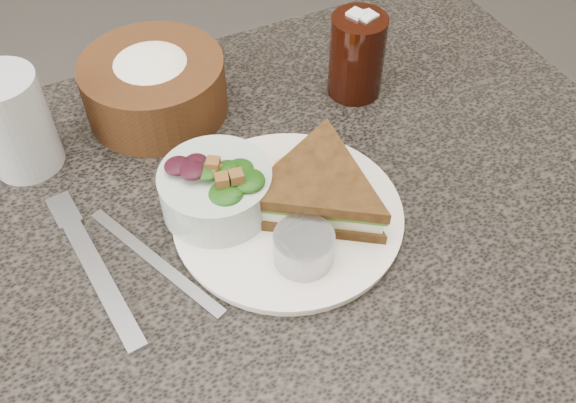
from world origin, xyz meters
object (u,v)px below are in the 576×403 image
(sandwich, at_px, (317,190))
(bread_basket, at_px, (153,78))
(dining_table, at_px, (266,371))
(dressing_ramekin, at_px, (304,248))
(water_glass, at_px, (14,123))
(cola_glass, at_px, (357,52))
(dinner_plate, at_px, (288,216))
(salad_bowl, at_px, (215,184))

(sandwich, distance_m, bread_basket, 0.27)
(dining_table, height_order, bread_basket, bread_basket)
(sandwich, xyz_separation_m, dressing_ramekin, (-0.05, -0.06, -0.01))
(bread_basket, bearing_deg, water_glass, -171.94)
(dressing_ramekin, relative_size, cola_glass, 0.51)
(dining_table, relative_size, bread_basket, 5.44)
(dining_table, height_order, dinner_plate, dinner_plate)
(water_glass, bearing_deg, dinner_plate, -41.96)
(dining_table, xyz_separation_m, dinner_plate, (0.03, -0.01, 0.38))
(dinner_plate, bearing_deg, water_glass, 138.04)
(cola_glass, bearing_deg, bread_basket, 163.00)
(dining_table, relative_size, cola_glass, 7.98)
(sandwich, relative_size, salad_bowl, 1.49)
(sandwich, bearing_deg, bread_basket, 147.07)
(bread_basket, relative_size, cola_glass, 1.47)
(salad_bowl, distance_m, dressing_ramekin, 0.12)
(dining_table, relative_size, salad_bowl, 8.00)
(dining_table, xyz_separation_m, dressing_ramekin, (0.02, -0.08, 0.41))
(salad_bowl, height_order, dressing_ramekin, salad_bowl)
(water_glass, bearing_deg, cola_glass, -7.06)
(sandwich, height_order, water_glass, water_glass)
(dinner_plate, bearing_deg, bread_basket, 106.38)
(dinner_plate, distance_m, water_glass, 0.34)
(dining_table, distance_m, dressing_ramekin, 0.41)
(dressing_ramekin, bearing_deg, water_glass, 129.18)
(dining_table, height_order, cola_glass, cola_glass)
(dressing_ramekin, bearing_deg, dining_table, 103.56)
(bread_basket, bearing_deg, dinner_plate, -73.62)
(bread_basket, distance_m, cola_glass, 0.27)
(dressing_ramekin, bearing_deg, cola_glass, 50.12)
(dinner_plate, distance_m, dressing_ramekin, 0.07)
(dining_table, bearing_deg, dressing_ramekin, -76.44)
(dining_table, xyz_separation_m, bread_basket, (-0.04, 0.23, 0.43))
(bread_basket, bearing_deg, salad_bowl, -88.57)
(sandwich, bearing_deg, cola_glass, 83.50)
(dressing_ramekin, bearing_deg, salad_bowl, 116.61)
(cola_glass, xyz_separation_m, water_glass, (-0.43, 0.05, 0.00))
(dinner_plate, relative_size, sandwich, 1.38)
(salad_bowl, relative_size, dressing_ramekin, 1.95)
(salad_bowl, bearing_deg, sandwich, -25.20)
(sandwich, xyz_separation_m, cola_glass, (0.15, 0.17, 0.03))
(salad_bowl, bearing_deg, dressing_ramekin, -63.39)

